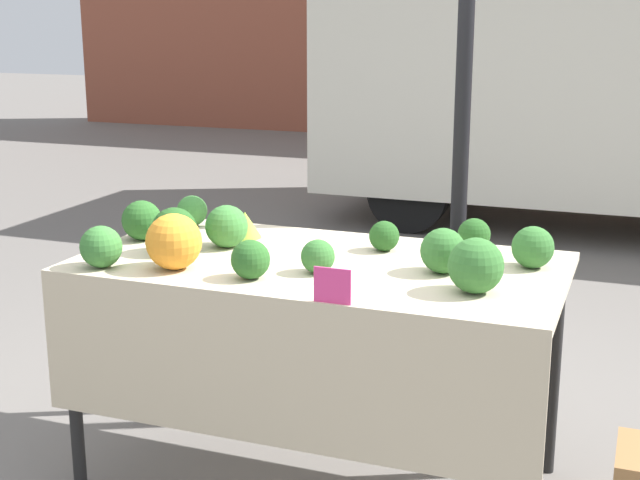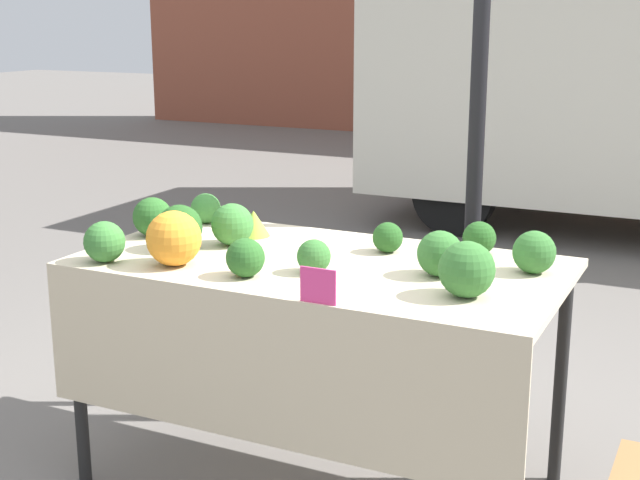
{
  "view_description": "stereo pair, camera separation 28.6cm",
  "coord_description": "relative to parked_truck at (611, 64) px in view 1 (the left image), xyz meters",
  "views": [
    {
      "loc": [
        1.11,
        -2.98,
        1.8
      ],
      "look_at": [
        0.0,
        0.0,
        0.99
      ],
      "focal_mm": 50.0,
      "sensor_mm": 36.0,
      "label": 1
    },
    {
      "loc": [
        1.38,
        -2.87,
        1.8
      ],
      "look_at": [
        0.0,
        0.0,
        0.99
      ],
      "focal_mm": 50.0,
      "sensor_mm": 36.0,
      "label": 2
    }
  ],
  "objects": [
    {
      "name": "romanesco_head",
      "position": [
        -1.15,
        -4.81,
        -0.42
      ],
      "size": [
        0.13,
        0.13,
        0.11
      ],
      "color": "#93B238",
      "rests_on": "market_table"
    },
    {
      "name": "price_sign",
      "position": [
        -0.53,
        -5.49,
        -0.42
      ],
      "size": [
        0.12,
        0.01,
        0.12
      ],
      "color": "#E53D84",
      "rests_on": "market_table"
    },
    {
      "name": "broccoli_head_11",
      "position": [
        -0.56,
        -4.81,
        -0.42
      ],
      "size": [
        0.12,
        0.12,
        0.12
      ],
      "color": "#23511E",
      "rests_on": "market_table"
    },
    {
      "name": "broccoli_head_7",
      "position": [
        -0.13,
        -5.22,
        -0.38
      ],
      "size": [
        0.18,
        0.18,
        0.18
      ],
      "color": "#336B2D",
      "rests_on": "market_table"
    },
    {
      "name": "market_table",
      "position": [
        -0.74,
        -5.11,
        -0.59
      ],
      "size": [
        1.79,
        0.93,
        0.91
      ],
      "color": "beige",
      "rests_on": "ground_plane"
    },
    {
      "name": "parked_truck",
      "position": [
        0.0,
        0.0,
        0.0
      ],
      "size": [
        5.06,
        2.06,
        2.62
      ],
      "color": "silver",
      "rests_on": "ground_plane"
    },
    {
      "name": "orange_cauliflower",
      "position": [
        -1.19,
        -5.32,
        -0.38
      ],
      "size": [
        0.2,
        0.2,
        0.2
      ],
      "color": "orange",
      "rests_on": "market_table"
    },
    {
      "name": "broccoli_head_4",
      "position": [
        -0.28,
        -5.03,
        -0.4
      ],
      "size": [
        0.16,
        0.16,
        0.16
      ],
      "color": "#336B2D",
      "rests_on": "market_table"
    },
    {
      "name": "broccoli_head_10",
      "position": [
        -1.53,
        -4.99,
        -0.4
      ],
      "size": [
        0.16,
        0.16,
        0.16
      ],
      "color": "#285B23",
      "rests_on": "market_table"
    },
    {
      "name": "broccoli_head_3",
      "position": [
        -0.69,
        -5.19,
        -0.42
      ],
      "size": [
        0.12,
        0.12,
        0.12
      ],
      "color": "#336B2D",
      "rests_on": "market_table"
    },
    {
      "name": "broccoli_head_1",
      "position": [
        -1.46,
        -4.7,
        -0.41
      ],
      "size": [
        0.13,
        0.13,
        0.13
      ],
      "color": "#387533",
      "rests_on": "market_table"
    },
    {
      "name": "broccoli_head_9",
      "position": [
        -0.89,
        -5.33,
        -0.41
      ],
      "size": [
        0.14,
        0.14,
        0.14
      ],
      "color": "#285B23",
      "rests_on": "market_table"
    },
    {
      "name": "broccoli_head_0",
      "position": [
        -1.3,
        -5.12,
        -0.39
      ],
      "size": [
        0.18,
        0.18,
        0.18
      ],
      "color": "#23511E",
      "rests_on": "market_table"
    },
    {
      "name": "broccoli_head_6",
      "position": [
        -0.24,
        -4.69,
        -0.41
      ],
      "size": [
        0.13,
        0.13,
        0.13
      ],
      "color": "#23511E",
      "rests_on": "market_table"
    },
    {
      "name": "broccoli_head_8",
      "position": [
        -1.15,
        -4.97,
        -0.39
      ],
      "size": [
        0.17,
        0.17,
        0.17
      ],
      "color": "#387533",
      "rests_on": "market_table"
    },
    {
      "name": "broccoli_head_5",
      "position": [
        0.01,
        -4.85,
        -0.4
      ],
      "size": [
        0.15,
        0.15,
        0.15
      ],
      "color": "#336B2D",
      "rests_on": "market_table"
    },
    {
      "name": "broccoli_head_2",
      "position": [
        -1.45,
        -5.39,
        -0.4
      ],
      "size": [
        0.15,
        0.15,
        0.15
      ],
      "color": "#387533",
      "rests_on": "market_table"
    },
    {
      "name": "tent_pole",
      "position": [
        -0.39,
        -4.23,
        -0.28
      ],
      "size": [
        0.07,
        0.07,
        2.22
      ],
      "color": "black",
      "rests_on": "ground_plane"
    }
  ]
}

